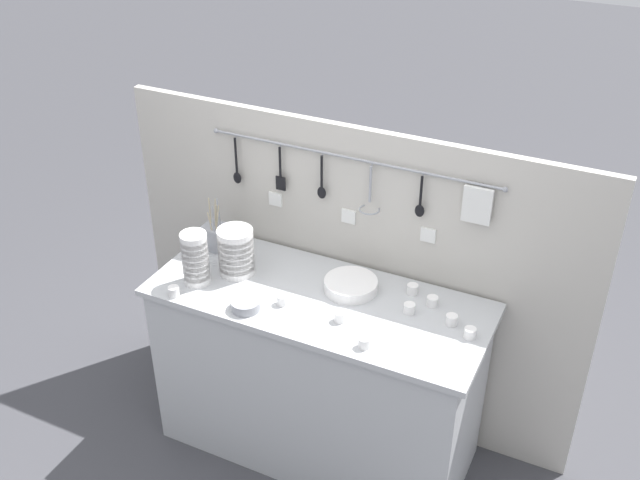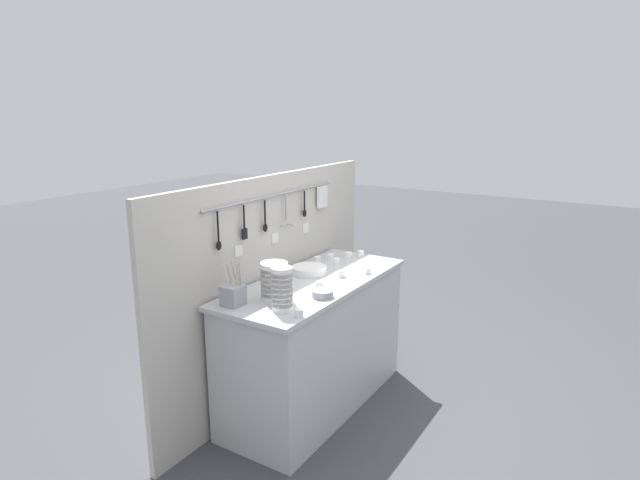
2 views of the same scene
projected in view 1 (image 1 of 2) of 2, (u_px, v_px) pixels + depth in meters
ground_plane at (318, 442)px, 3.87m from camera, size 20.00×20.00×0.00m
counter at (318, 374)px, 3.63m from camera, size 1.56×0.64×0.93m
back_wall at (349, 277)px, 3.72m from camera, size 2.36×0.11×1.62m
bowl_stack_nested_right at (236, 251)px, 3.50m from camera, size 0.17×0.17×0.23m
bowl_stack_back_corner at (195, 258)px, 3.42m from camera, size 0.12×0.12×0.26m
plate_stack at (351, 285)px, 3.42m from camera, size 0.25×0.25×0.05m
steel_mixing_bowl at (246, 305)px, 3.30m from camera, size 0.13×0.13×0.04m
cutlery_caddy at (215, 236)px, 3.72m from camera, size 0.12×0.12×0.27m
cup_front_right at (413, 289)px, 3.40m from camera, size 0.05×0.05×0.05m
cup_front_left at (282, 300)px, 3.33m from camera, size 0.05×0.05×0.05m
cup_edge_far at (452, 320)px, 3.20m from camera, size 0.05×0.05×0.05m
cup_by_caddy at (432, 301)px, 3.32m from camera, size 0.05×0.05×0.05m
cup_edge_near at (409, 308)px, 3.27m from camera, size 0.05×0.05×0.05m
cup_centre at (470, 333)px, 3.13m from camera, size 0.05×0.05×0.05m
cup_back_left at (364, 343)px, 3.07m from camera, size 0.05×0.05×0.05m
cup_beside_plates at (340, 317)px, 3.22m from camera, size 0.05×0.05×0.05m
cup_mid_row at (174, 291)px, 3.38m from camera, size 0.05×0.05×0.05m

